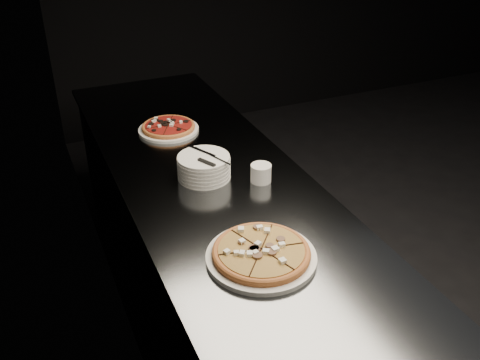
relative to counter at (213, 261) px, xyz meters
name	(u,v)px	position (x,y,z in m)	size (l,w,h in m)	color
wall_left	(105,73)	(-0.37, 0.00, 0.94)	(0.02, 5.00, 2.80)	black
counter	(213,261)	(0.00, 0.00, 0.00)	(0.74, 2.44, 0.92)	#585B5F
pizza_mushroom	(261,254)	(-0.05, -0.59, 0.48)	(0.37, 0.37, 0.04)	white
pizza_tomato	(169,128)	(-0.03, 0.47, 0.48)	(0.29, 0.29, 0.03)	white
plate_stack	(204,167)	(-0.03, -0.02, 0.51)	(0.21, 0.21, 0.09)	white
cutlery	(207,157)	(-0.02, -0.03, 0.56)	(0.09, 0.22, 0.01)	silver
ramekin	(261,173)	(0.17, -0.14, 0.50)	(0.08, 0.08, 0.07)	silver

